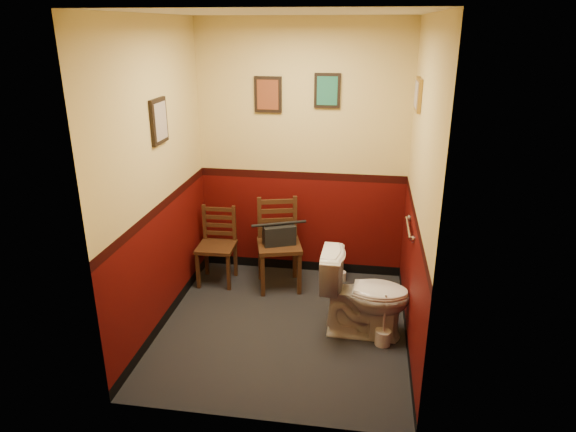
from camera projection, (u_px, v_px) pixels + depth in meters
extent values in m
cube|color=black|center=(284.00, 327.00, 4.73)|extent=(2.20, 2.40, 0.00)
cube|color=silver|center=(283.00, 12.00, 3.78)|extent=(2.20, 2.40, 0.00)
cube|color=#440806|center=(302.00, 153.00, 5.37)|extent=(2.20, 0.00, 2.70)
cube|color=#440806|center=(252.00, 244.00, 3.15)|extent=(2.20, 0.00, 2.70)
cube|color=#440806|center=(158.00, 181.00, 4.42)|extent=(0.00, 2.40, 2.70)
cube|color=#440806|center=(419.00, 193.00, 4.10)|extent=(0.00, 2.40, 2.70)
cylinder|color=silver|center=(408.00, 228.00, 4.48)|extent=(0.03, 0.50, 0.03)
cylinder|color=silver|center=(413.00, 239.00, 4.24)|extent=(0.02, 0.06, 0.06)
cylinder|color=silver|center=(409.00, 218.00, 4.70)|extent=(0.02, 0.06, 0.06)
cube|color=black|center=(268.00, 95.00, 5.19)|extent=(0.28, 0.03, 0.36)
cube|color=brown|center=(268.00, 95.00, 5.18)|extent=(0.22, 0.01, 0.30)
cube|color=black|center=(327.00, 91.00, 5.09)|extent=(0.26, 0.03, 0.34)
cube|color=#206851|center=(327.00, 91.00, 5.07)|extent=(0.20, 0.01, 0.28)
cube|color=black|center=(159.00, 121.00, 4.33)|extent=(0.03, 0.30, 0.38)
cube|color=tan|center=(161.00, 121.00, 4.33)|extent=(0.01, 0.24, 0.31)
cube|color=olive|center=(418.00, 95.00, 4.41)|extent=(0.03, 0.34, 0.28)
cube|color=tan|center=(416.00, 95.00, 4.41)|extent=(0.01, 0.28, 0.22)
imported|color=white|center=(365.00, 295.00, 4.51)|extent=(0.80, 0.46, 0.77)
cylinder|color=silver|center=(383.00, 337.00, 4.45)|extent=(0.14, 0.14, 0.14)
cylinder|color=silver|center=(384.00, 315.00, 4.37)|extent=(0.02, 0.02, 0.39)
cube|color=#3D2212|center=(216.00, 247.00, 5.42)|extent=(0.39, 0.39, 0.04)
cube|color=#3D2212|center=(198.00, 270.00, 5.36)|extent=(0.04, 0.04, 0.41)
cube|color=#3D2212|center=(207.00, 257.00, 5.66)|extent=(0.04, 0.04, 0.41)
cube|color=#3D2212|center=(229.00, 272.00, 5.32)|extent=(0.04, 0.04, 0.41)
cube|color=#3D2212|center=(235.00, 259.00, 5.63)|extent=(0.04, 0.04, 0.41)
cube|color=#3D2212|center=(205.00, 223.00, 5.53)|extent=(0.04, 0.03, 0.41)
cube|color=#3D2212|center=(234.00, 224.00, 5.49)|extent=(0.04, 0.03, 0.41)
cube|color=#3D2212|center=(220.00, 233.00, 5.55)|extent=(0.31, 0.03, 0.04)
cube|color=#3D2212|center=(219.00, 225.00, 5.51)|extent=(0.31, 0.03, 0.04)
cube|color=#3D2212|center=(219.00, 217.00, 5.48)|extent=(0.31, 0.03, 0.04)
cube|color=#3D2212|center=(219.00, 209.00, 5.45)|extent=(0.31, 0.03, 0.04)
cube|color=#3D2212|center=(279.00, 246.00, 5.30)|extent=(0.54, 0.54, 0.04)
cube|color=#3D2212|center=(263.00, 275.00, 5.19)|extent=(0.05, 0.05, 0.47)
cube|color=#3D2212|center=(260.00, 259.00, 5.54)|extent=(0.05, 0.05, 0.47)
cube|color=#3D2212|center=(299.00, 273.00, 5.23)|extent=(0.05, 0.05, 0.47)
cube|color=#3D2212|center=(295.00, 258.00, 5.58)|extent=(0.05, 0.05, 0.47)
cube|color=#3D2212|center=(259.00, 219.00, 5.38)|extent=(0.05, 0.05, 0.47)
cube|color=#3D2212|center=(295.00, 217.00, 5.42)|extent=(0.05, 0.05, 0.47)
cube|color=#3D2212|center=(277.00, 229.00, 5.45)|extent=(0.35, 0.12, 0.05)
cube|color=#3D2212|center=(277.00, 220.00, 5.41)|extent=(0.35, 0.12, 0.05)
cube|color=#3D2212|center=(277.00, 211.00, 5.37)|extent=(0.35, 0.12, 0.05)
cube|color=#3D2212|center=(277.00, 202.00, 5.34)|extent=(0.35, 0.12, 0.05)
cube|color=black|center=(279.00, 235.00, 5.26)|extent=(0.36, 0.28, 0.20)
cylinder|color=black|center=(279.00, 224.00, 5.22)|extent=(0.27, 0.14, 0.03)
cylinder|color=silver|center=(329.00, 275.00, 5.59)|extent=(0.11, 0.11, 0.10)
cylinder|color=silver|center=(341.00, 276.00, 5.57)|extent=(0.11, 0.11, 0.10)
cylinder|color=silver|center=(335.00, 268.00, 5.53)|extent=(0.11, 0.11, 0.10)
cylinder|color=silver|center=(335.00, 260.00, 5.48)|extent=(0.11, 0.11, 0.10)
cylinder|color=silver|center=(336.00, 250.00, 5.47)|extent=(0.11, 0.11, 0.10)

